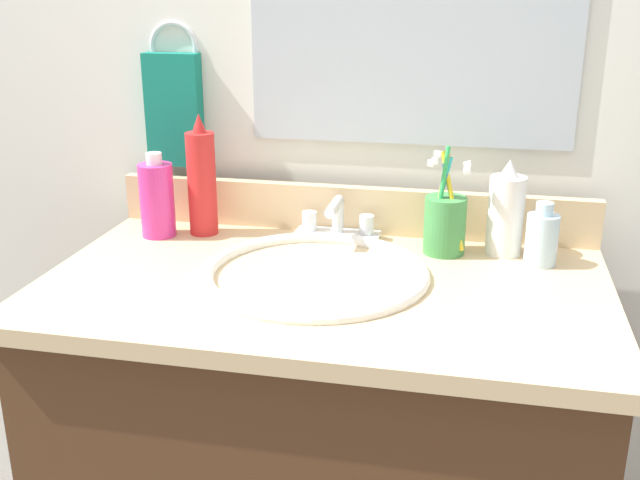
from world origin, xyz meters
TOP-DOWN VIEW (x-y plane):
  - vanity_cabinet at (0.00, 0.00)m, footprint 0.88×0.50m
  - countertop at (0.00, 0.00)m, footprint 0.92×0.54m
  - backsplash at (0.00, 0.26)m, footprint 0.92×0.02m
  - back_wall at (0.00, 0.32)m, footprint 2.02×0.04m
  - towel_ring at (-0.36, 0.30)m, footprint 0.10×0.01m
  - hand_towel at (-0.36, 0.28)m, footprint 0.11×0.04m
  - sink_basin at (-0.02, 0.02)m, footprint 0.38×0.38m
  - faucet at (-0.02, 0.21)m, footprint 0.16×0.10m
  - bottle_soap_pink at (-0.35, 0.16)m, footprint 0.06×0.06m
  - bottle_lotion_white at (0.29, 0.19)m, footprint 0.06×0.06m
  - bottle_gel_clear at (0.35, 0.15)m, footprint 0.06×0.06m
  - bottle_spray_red at (-0.28, 0.19)m, footprint 0.05×0.05m
  - cup_green at (0.18, 0.18)m, footprint 0.08×0.07m

SIDE VIEW (x-z plane):
  - vanity_cabinet at x=0.00m, z-range 0.00..0.70m
  - back_wall at x=0.00m, z-range 0.00..1.30m
  - sink_basin at x=-0.02m, z-range 0.65..0.76m
  - countertop at x=0.00m, z-range 0.70..0.73m
  - faucet at x=-0.02m, z-range 0.72..0.80m
  - backsplash at x=0.00m, z-range 0.73..0.82m
  - bottle_gel_clear at x=0.35m, z-range 0.72..0.83m
  - cup_green at x=0.18m, z-range 0.69..0.89m
  - bottle_soap_pink at x=-0.35m, z-range 0.72..0.88m
  - bottle_lotion_white at x=0.29m, z-range 0.72..0.89m
  - bottle_spray_red at x=-0.28m, z-range 0.72..0.95m
  - hand_towel at x=-0.36m, z-range 0.84..1.06m
  - towel_ring at x=-0.36m, z-range 1.02..1.12m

